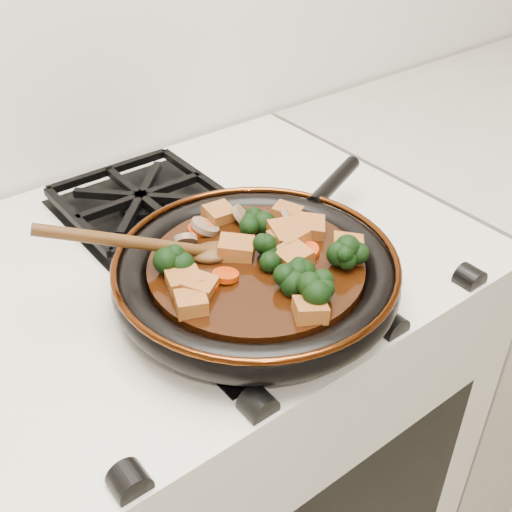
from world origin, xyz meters
TOP-DOWN VIEW (x-y plane):
  - stove at (0.00, 1.69)m, footprint 0.76×0.60m
  - burner_grate_front at (0.00, 1.55)m, footprint 0.23×0.23m
  - burner_grate_back at (0.00, 1.83)m, footprint 0.23×0.23m
  - skillet at (0.01, 1.55)m, footprint 0.46×0.35m
  - braising_sauce at (0.01, 1.55)m, footprint 0.26×0.26m
  - tofu_cube_0 at (-0.00, 1.58)m, footprint 0.06×0.06m
  - tofu_cube_1 at (0.03, 1.66)m, footprint 0.04×0.04m
  - tofu_cube_2 at (-0.09, 1.57)m, footprint 0.05×0.05m
  - tofu_cube_3 at (0.10, 1.56)m, footprint 0.06×0.06m
  - tofu_cube_4 at (0.07, 1.57)m, footprint 0.05×0.06m
  - tofu_cube_5 at (-0.10, 1.53)m, footprint 0.05×0.05m
  - tofu_cube_6 at (-0.01, 1.44)m, footprint 0.05×0.05m
  - tofu_cube_7 at (-0.08, 1.55)m, footprint 0.05×0.05m
  - tofu_cube_8 at (0.06, 1.56)m, footprint 0.04×0.04m
  - tofu_cube_9 at (0.10, 1.49)m, footprint 0.06×0.06m
  - tofu_cube_10 at (0.10, 1.60)m, footprint 0.05×0.05m
  - tofu_cube_11 at (0.04, 1.52)m, footprint 0.04×0.04m
  - broccoli_floret_0 at (0.02, 1.45)m, footprint 0.10×0.08m
  - broccoli_floret_1 at (0.02, 1.54)m, footprint 0.07×0.08m
  - broccoli_floret_2 at (0.02, 1.49)m, footprint 0.07×0.07m
  - broccoli_floret_3 at (0.09, 1.48)m, footprint 0.08×0.09m
  - broccoli_floret_4 at (0.05, 1.61)m, footprint 0.07×0.07m
  - broccoli_floret_5 at (-0.08, 1.60)m, footprint 0.07×0.07m
  - carrot_coin_0 at (-0.07, 1.55)m, footprint 0.03×0.03m
  - carrot_coin_1 at (-0.01, 1.65)m, footprint 0.03×0.03m
  - carrot_coin_2 at (-0.04, 1.55)m, footprint 0.03×0.03m
  - carrot_coin_3 at (0.07, 1.53)m, footprint 0.03×0.03m
  - mushroom_slice_0 at (-0.00, 1.65)m, footprint 0.05×0.05m
  - mushroom_slice_1 at (0.05, 1.64)m, footprint 0.04×0.04m
  - mushroom_slice_2 at (-0.01, 1.65)m, footprint 0.04×0.04m
  - mushroom_slice_3 at (0.09, 1.59)m, footprint 0.04×0.04m
  - mushroom_slice_4 at (-0.04, 1.64)m, footprint 0.04×0.03m
  - wooden_spoon at (-0.08, 1.61)m, footprint 0.14×0.07m

SIDE VIEW (x-z plane):
  - stove at x=0.00m, z-range 0.00..0.90m
  - burner_grate_front at x=0.00m, z-range 0.90..0.93m
  - burner_grate_back at x=0.00m, z-range 0.90..0.93m
  - skillet at x=0.01m, z-range 0.92..0.97m
  - braising_sauce at x=0.01m, z-range 0.94..0.96m
  - carrot_coin_0 at x=-0.07m, z-range 0.96..0.97m
  - carrot_coin_1 at x=-0.01m, z-range 0.96..0.97m
  - carrot_coin_2 at x=-0.04m, z-range 0.96..0.97m
  - carrot_coin_3 at x=0.07m, z-range 0.96..0.97m
  - mushroom_slice_0 at x=0.00m, z-range 0.95..0.98m
  - mushroom_slice_1 at x=0.05m, z-range 0.95..0.98m
  - mushroom_slice_2 at x=-0.01m, z-range 0.95..0.98m
  - mushroom_slice_3 at x=0.09m, z-range 0.95..0.98m
  - mushroom_slice_4 at x=-0.04m, z-range 0.95..0.98m
  - tofu_cube_6 at x=-0.01m, z-range 0.95..0.98m
  - tofu_cube_7 at x=-0.08m, z-range 0.95..0.98m
  - tofu_cube_5 at x=-0.10m, z-range 0.95..0.98m
  - tofu_cube_2 at x=-0.09m, z-range 0.96..0.98m
  - tofu_cube_10 at x=0.10m, z-range 0.95..0.98m
  - tofu_cube_1 at x=0.03m, z-range 0.95..0.98m
  - tofu_cube_11 at x=0.04m, z-range 0.95..0.98m
  - tofu_cube_0 at x=0.00m, z-range 0.95..0.98m
  - tofu_cube_3 at x=0.10m, z-range 0.95..0.98m
  - tofu_cube_8 at x=0.06m, z-range 0.95..0.98m
  - tofu_cube_9 at x=0.10m, z-range 0.95..0.98m
  - tofu_cube_4 at x=0.07m, z-range 0.95..0.98m
  - broccoli_floret_4 at x=0.05m, z-range 0.94..0.99m
  - broccoli_floret_2 at x=0.02m, z-range 0.94..1.00m
  - broccoli_floret_5 at x=-0.08m, z-range 0.94..1.00m
  - broccoli_floret_1 at x=0.02m, z-range 0.94..1.00m
  - broccoli_floret_0 at x=0.02m, z-range 0.93..1.01m
  - broccoli_floret_3 at x=0.09m, z-range 0.94..1.01m
  - wooden_spoon at x=-0.08m, z-range 0.88..1.09m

